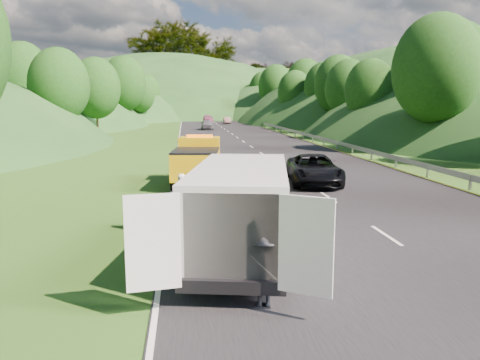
{
  "coord_description": "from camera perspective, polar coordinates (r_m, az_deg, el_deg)",
  "views": [
    {
      "loc": [
        -3.25,
        -15.59,
        4.16
      ],
      "look_at": [
        -1.23,
        1.47,
        1.3
      ],
      "focal_mm": 35.0,
      "sensor_mm": 36.0,
      "label": 1
    }
  ],
  "objects": [
    {
      "name": "passing_suv",
      "position": [
        24.43,
        8.96,
        -0.47
      ],
      "size": [
        3.13,
        5.62,
        1.49
      ],
      "primitive_type": "imported",
      "rotation": [
        0.0,
        0.0,
        -0.13
      ],
      "color": "black",
      "rests_on": "ground"
    },
    {
      "name": "hills_backdrop",
      "position": [
        150.66,
        -3.06,
        7.85
      ],
      "size": [
        201.0,
        288.6,
        44.0
      ],
      "primitive_type": null,
      "color": "#2D5B23",
      "rests_on": "ground"
    },
    {
      "name": "tow_truck",
      "position": [
        23.99,
        -5.13,
        2.35
      ],
      "size": [
        2.75,
        5.95,
        2.47
      ],
      "rotation": [
        0.0,
        0.0,
        -0.11
      ],
      "color": "black",
      "rests_on": "ground"
    },
    {
      "name": "road_surface",
      "position": [
        56.09,
        -0.33,
        5.2
      ],
      "size": [
        14.0,
        200.0,
        0.02
      ],
      "primitive_type": "cube",
      "color": "black",
      "rests_on": "ground"
    },
    {
      "name": "dist_car_c",
      "position": [
        100.27,
        -3.91,
        7.04
      ],
      "size": [
        2.07,
        5.1,
        1.48
      ],
      "primitive_type": "imported",
      "color": "#924968",
      "rests_on": "ground"
    },
    {
      "name": "white_van",
      "position": [
        12.34,
        0.18,
        -3.29
      ],
      "size": [
        4.36,
        7.59,
        2.54
      ],
      "rotation": [
        0.0,
        0.0,
        -0.19
      ],
      "color": "black",
      "rests_on": "ground"
    },
    {
      "name": "tree_line_right",
      "position": [
        80.12,
        12.46,
        6.25
      ],
      "size": [
        14.0,
        140.0,
        14.0
      ],
      "primitive_type": null,
      "color": "#225218",
      "rests_on": "ground"
    },
    {
      "name": "child",
      "position": [
        14.73,
        -1.81,
        -6.96
      ],
      "size": [
        0.55,
        0.49,
        0.94
      ],
      "primitive_type": "imported",
      "rotation": [
        0.0,
        0.0,
        -0.35
      ],
      "color": "#C9C86B",
      "rests_on": "ground"
    },
    {
      "name": "ground",
      "position": [
        16.46,
        4.88,
        -5.22
      ],
      "size": [
        320.0,
        320.0,
        0.0
      ],
      "primitive_type": "plane",
      "color": "#38661E",
      "rests_on": "ground"
    },
    {
      "name": "tree_line_left",
      "position": [
        77.32,
        -18.59,
        5.87
      ],
      "size": [
        14.0,
        140.0,
        14.0
      ],
      "primitive_type": null,
      "color": "#225218",
      "rests_on": "ground"
    },
    {
      "name": "guardrail",
      "position": [
        69.55,
        4.52,
        5.99
      ],
      "size": [
        0.06,
        140.0,
        1.52
      ],
      "primitive_type": "cube",
      "color": "gray",
      "rests_on": "ground"
    },
    {
      "name": "dist_car_b",
      "position": [
        93.21,
        -1.58,
        6.88
      ],
      "size": [
        1.35,
        3.86,
        1.27
      ],
      "primitive_type": "imported",
      "color": "#815956",
      "rests_on": "ground"
    },
    {
      "name": "suitcase",
      "position": [
        16.01,
        -13.24,
        -4.72
      ],
      "size": [
        0.4,
        0.25,
        0.62
      ],
      "primitive_type": "cube",
      "rotation": [
        0.0,
        0.0,
        -0.09
      ],
      "color": "#615A49",
      "rests_on": "ground"
    },
    {
      "name": "worker",
      "position": [
        10.0,
        2.88,
        -15.13
      ],
      "size": [
        1.12,
        0.81,
        1.55
      ],
      "primitive_type": "imported",
      "rotation": [
        0.0,
        0.0,
        -0.25
      ],
      "color": "black",
      "rests_on": "ground"
    },
    {
      "name": "dist_car_a",
      "position": [
        72.48,
        -4.01,
        6.13
      ],
      "size": [
        1.8,
        4.48,
        1.53
      ],
      "primitive_type": "imported",
      "color": "#56555B",
      "rests_on": "ground"
    },
    {
      "name": "woman",
      "position": [
        16.91,
        -6.92,
        -4.86
      ],
      "size": [
        0.59,
        0.7,
        1.66
      ],
      "primitive_type": "imported",
      "rotation": [
        0.0,
        0.0,
        1.85
      ],
      "color": "silver",
      "rests_on": "ground"
    },
    {
      "name": "spare_tire",
      "position": [
        10.89,
        0.71,
        -13.0
      ],
      "size": [
        0.69,
        0.69,
        0.2
      ],
      "primitive_type": "cylinder",
      "color": "black",
      "rests_on": "ground"
    }
  ]
}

